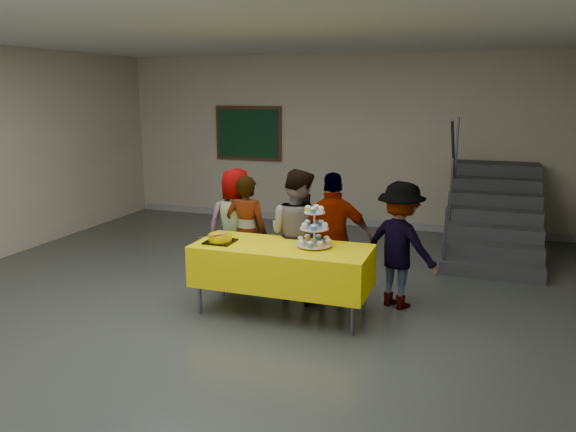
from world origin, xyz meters
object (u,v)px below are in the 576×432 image
(schoolchild_b, at_px, (247,233))
(staircase, at_px, (493,218))
(bear_cake, at_px, (220,237))
(schoolchild_d, at_px, (333,238))
(schoolchild_a, at_px, (236,227))
(schoolchild_c, at_px, (297,235))
(bake_table, at_px, (282,265))
(cupcake_stand, at_px, (314,231))
(schoolchild_e, at_px, (400,245))
(noticeboard, at_px, (248,133))

(schoolchild_b, xyz_separation_m, staircase, (2.81, 2.84, -0.21))
(bear_cake, distance_m, schoolchild_d, 1.27)
(schoolchild_a, relative_size, schoolchild_d, 0.98)
(schoolchild_b, bearing_deg, schoolchild_c, 170.02)
(staircase, bearing_deg, bake_table, -121.92)
(cupcake_stand, distance_m, schoolchild_c, 0.59)
(staircase, bearing_deg, schoolchild_e, -109.71)
(cupcake_stand, height_order, schoolchild_c, schoolchild_c)
(staircase, bearing_deg, schoolchild_a, -138.12)
(bake_table, relative_size, noticeboard, 1.45)
(staircase, bearing_deg, bear_cake, -128.57)
(schoolchild_c, relative_size, noticeboard, 1.17)
(schoolchild_b, relative_size, schoolchild_c, 0.92)
(schoolchild_c, distance_m, schoolchild_d, 0.42)
(schoolchild_b, height_order, schoolchild_d, schoolchild_d)
(cupcake_stand, distance_m, schoolchild_e, 1.03)
(schoolchild_d, distance_m, noticeboard, 4.65)
(schoolchild_e, distance_m, staircase, 2.97)
(schoolchild_e, bearing_deg, schoolchild_c, 31.59)
(cupcake_stand, bearing_deg, schoolchild_e, 36.02)
(bear_cake, distance_m, schoolchild_a, 0.86)
(staircase, bearing_deg, schoolchild_c, -126.31)
(schoolchild_a, distance_m, schoolchild_b, 0.25)
(bake_table, bearing_deg, schoolchild_b, 137.92)
(cupcake_stand, distance_m, noticeboard, 4.97)
(cupcake_stand, relative_size, bear_cake, 1.24)
(cupcake_stand, xyz_separation_m, schoolchild_c, (-0.34, 0.46, -0.18))
(schoolchild_d, distance_m, schoolchild_e, 0.74)
(bake_table, bearing_deg, schoolchild_d, 52.48)
(bear_cake, relative_size, schoolchild_e, 0.25)
(bear_cake, xyz_separation_m, schoolchild_b, (0.01, 0.69, -0.13))
(schoolchild_a, xyz_separation_m, staircase, (3.01, 2.70, -0.24))
(cupcake_stand, bearing_deg, bake_table, -168.21)
(staircase, bearing_deg, schoolchild_b, -134.70)
(bake_table, relative_size, schoolchild_c, 1.24)
(bake_table, xyz_separation_m, schoolchild_a, (-0.87, 0.75, 0.18))
(schoolchild_b, relative_size, staircase, 0.58)
(cupcake_stand, bearing_deg, schoolchild_a, 150.71)
(schoolchild_c, xyz_separation_m, schoolchild_e, (1.15, 0.14, -0.05))
(bear_cake, distance_m, schoolchild_b, 0.71)
(cupcake_stand, height_order, schoolchild_d, schoolchild_d)
(bear_cake, bearing_deg, schoolchild_c, 42.47)
(schoolchild_d, bearing_deg, noticeboard, -75.31)
(bear_cake, relative_size, noticeboard, 0.28)
(schoolchild_b, xyz_separation_m, schoolchild_d, (1.09, -0.06, 0.05))
(bake_table, relative_size, schoolchild_a, 1.29)
(schoolchild_d, bearing_deg, schoolchild_c, -17.60)
(schoolchild_b, xyz_separation_m, schoolchild_c, (0.67, -0.08, 0.06))
(schoolchild_a, relative_size, schoolchild_c, 0.96)
(bear_cake, xyz_separation_m, schoolchild_d, (1.09, 0.64, -0.08))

